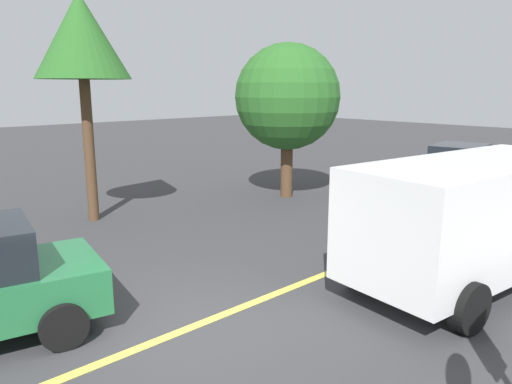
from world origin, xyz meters
name	(u,v)px	position (x,y,z in m)	size (l,w,h in m)	color
ground_plane	(178,333)	(0.00, 0.00, 0.00)	(80.00, 80.00, 0.00)	#38383A
lane_marking_centre	(316,278)	(3.00, 0.00, 0.01)	(28.00, 0.16, 0.01)	#E0D14C
white_van	(475,213)	(4.89, -1.97, 1.27)	(5.39, 2.72, 2.20)	white
car_silver_approaching	(460,167)	(12.42, 1.80, 0.79)	(4.26, 2.55, 1.56)	#B7BABF
tree_left_verge	(288,97)	(7.51, 5.09, 3.10)	(3.23, 3.23, 4.73)	#513823
tree_centre_verge	(81,38)	(1.78, 6.56, 4.57)	(2.31, 2.31, 5.66)	#513823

